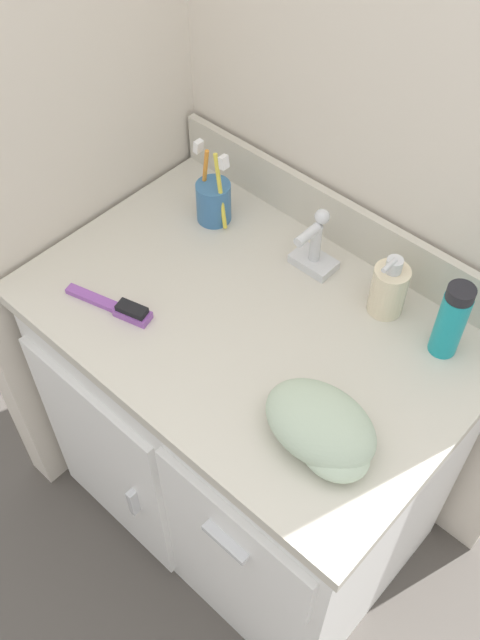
# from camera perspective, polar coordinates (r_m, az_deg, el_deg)

# --- Properties ---
(ground_plane) EXTENTS (6.00, 6.00, 0.00)m
(ground_plane) POSITION_cam_1_polar(r_m,az_deg,el_deg) (2.01, 0.57, -14.36)
(ground_plane) COLOR #4C4742
(wall_back) EXTENTS (1.04, 0.08, 2.20)m
(wall_back) POSITION_cam_1_polar(r_m,az_deg,el_deg) (1.35, 11.10, 17.07)
(wall_back) COLOR beige
(wall_back) RESTS_ON ground_plane
(wall_left) EXTENTS (0.08, 0.66, 2.20)m
(wall_left) POSITION_cam_1_polar(r_m,az_deg,el_deg) (1.43, -14.29, 18.55)
(wall_left) COLOR beige
(wall_left) RESTS_ON ground_plane
(vanity) EXTENTS (0.86, 0.59, 0.79)m
(vanity) POSITION_cam_1_polar(r_m,az_deg,el_deg) (1.65, 0.56, -8.31)
(vanity) COLOR white
(vanity) RESTS_ON ground_plane
(backsplash) EXTENTS (0.86, 0.02, 0.11)m
(backsplash) POSITION_cam_1_polar(r_m,az_deg,el_deg) (1.47, 8.25, 7.71)
(backsplash) COLOR beige
(backsplash) RESTS_ON vanity
(sink_faucet) EXTENTS (0.09, 0.09, 0.14)m
(sink_faucet) POSITION_cam_1_polar(r_m,az_deg,el_deg) (1.41, 5.98, 5.71)
(sink_faucet) COLOR silver
(sink_faucet) RESTS_ON vanity
(toothbrush_cup) EXTENTS (0.09, 0.07, 0.19)m
(toothbrush_cup) POSITION_cam_1_polar(r_m,az_deg,el_deg) (1.51, -2.13, 9.56)
(toothbrush_cup) COLOR teal
(toothbrush_cup) RESTS_ON vanity
(soap_dispenser) EXTENTS (0.07, 0.07, 0.14)m
(soap_dispenser) POSITION_cam_1_polar(r_m,az_deg,el_deg) (1.35, 11.81, 2.46)
(soap_dispenser) COLOR beige
(soap_dispenser) RESTS_ON vanity
(shaving_cream_can) EXTENTS (0.05, 0.05, 0.16)m
(shaving_cream_can) POSITION_cam_1_polar(r_m,az_deg,el_deg) (1.29, 16.55, -0.04)
(shaving_cream_can) COLOR teal
(shaving_cream_can) RESTS_ON vanity
(hairbrush) EXTENTS (0.18, 0.07, 0.03)m
(hairbrush) POSITION_cam_1_polar(r_m,az_deg,el_deg) (1.37, -9.63, 0.98)
(hairbrush) COLOR purple
(hairbrush) RESTS_ON vanity
(hand_towel) EXTENTS (0.20, 0.14, 0.08)m
(hand_towel) POSITION_cam_1_polar(r_m,az_deg,el_deg) (1.17, 6.69, -8.72)
(hand_towel) COLOR #A8BCA3
(hand_towel) RESTS_ON vanity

